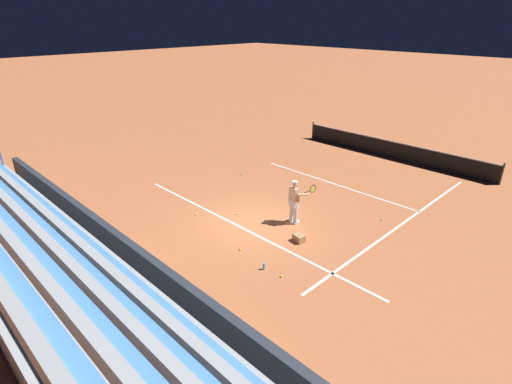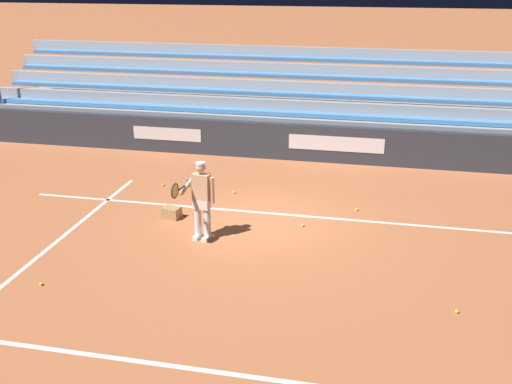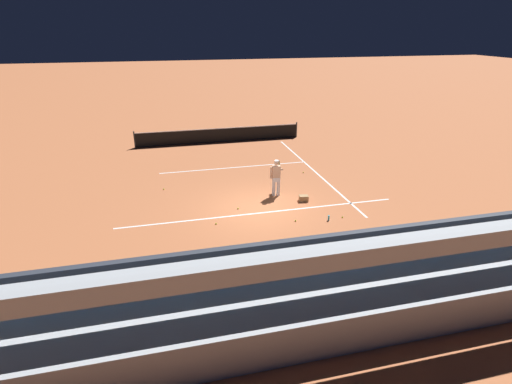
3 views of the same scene
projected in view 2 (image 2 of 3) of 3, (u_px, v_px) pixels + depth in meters
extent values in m
plane|color=#B7663D|center=(264.00, 221.00, 13.73)|extent=(160.00, 160.00, 0.00)
cube|color=white|center=(269.00, 213.00, 14.19)|extent=(12.00, 0.10, 0.01)
cube|color=white|center=(0.00, 288.00, 10.88)|extent=(0.10, 12.00, 0.01)
cube|color=white|center=(190.00, 368.00, 8.70)|extent=(8.22, 0.10, 0.01)
cube|color=#2D333D|center=(296.00, 142.00, 17.94)|extent=(22.35, 0.24, 1.10)
cube|color=silver|center=(336.00, 144.00, 17.57)|extent=(2.80, 0.01, 0.44)
cube|color=silver|center=(167.00, 134.00, 18.60)|extent=(2.20, 0.01, 0.40)
cube|color=#9EA3A8|center=(306.00, 124.00, 19.96)|extent=(21.23, 3.20, 1.10)
cube|color=#4C89CC|center=(301.00, 114.00, 18.64)|extent=(20.81, 0.40, 0.12)
cube|color=#9EA3A8|center=(303.00, 108.00, 18.84)|extent=(21.23, 0.24, 0.45)
cube|color=#4C89CC|center=(305.00, 95.00, 19.21)|extent=(20.81, 0.40, 0.12)
cube|color=#9EA3A8|center=(307.00, 89.00, 19.42)|extent=(21.23, 0.24, 0.45)
cube|color=#4C89CC|center=(309.00, 76.00, 19.78)|extent=(20.81, 0.40, 0.12)
cube|color=#9EA3A8|center=(310.00, 71.00, 19.99)|extent=(21.23, 0.24, 0.45)
cube|color=#4C89CC|center=(312.00, 59.00, 20.36)|extent=(20.81, 0.40, 0.12)
cube|color=#9EA3A8|center=(314.00, 54.00, 20.56)|extent=(21.23, 0.24, 0.45)
cylinder|color=silver|center=(207.00, 220.00, 12.70)|extent=(0.15, 0.15, 0.88)
cylinder|color=silver|center=(198.00, 219.00, 12.77)|extent=(0.15, 0.15, 0.88)
cube|color=white|center=(207.00, 238.00, 12.78)|extent=(0.14, 0.29, 0.09)
cube|color=white|center=(197.00, 237.00, 12.85)|extent=(0.14, 0.29, 0.09)
cube|color=silver|center=(202.00, 204.00, 12.60)|extent=(0.37, 0.26, 0.20)
cube|color=tan|center=(201.00, 187.00, 12.47)|extent=(0.38, 0.25, 0.58)
sphere|color=tan|center=(201.00, 168.00, 12.31)|extent=(0.21, 0.21, 0.21)
cylinder|color=white|center=(200.00, 164.00, 12.28)|extent=(0.20, 0.20, 0.05)
cylinder|color=tan|center=(212.00, 190.00, 12.41)|extent=(0.09, 0.09, 0.56)
cylinder|color=tan|center=(186.00, 187.00, 12.36)|extent=(0.16, 0.59, 0.24)
cylinder|color=black|center=(181.00, 188.00, 12.13)|extent=(0.07, 0.30, 0.03)
torus|color=black|center=(175.00, 191.00, 11.87)|extent=(0.06, 0.31, 0.31)
cylinder|color=#D6D14C|center=(175.00, 191.00, 11.87)|extent=(0.04, 0.27, 0.27)
cube|color=#A87F51|center=(172.00, 213.00, 13.88)|extent=(0.45, 0.37, 0.26)
sphere|color=#CCE533|center=(457.00, 311.00, 10.08)|extent=(0.07, 0.07, 0.07)
sphere|color=#CCE533|center=(303.00, 225.00, 13.45)|extent=(0.07, 0.07, 0.07)
sphere|color=#CCE533|center=(163.00, 185.00, 15.94)|extent=(0.07, 0.07, 0.07)
sphere|color=#CCE533|center=(41.00, 284.00, 10.96)|extent=(0.07, 0.07, 0.07)
sphere|color=#CCE533|center=(357.00, 210.00, 14.31)|extent=(0.07, 0.07, 0.07)
sphere|color=#CCE533|center=(234.00, 192.00, 15.41)|extent=(0.07, 0.07, 0.07)
cylinder|color=#33B2E5|center=(187.00, 183.00, 15.86)|extent=(0.07, 0.07, 0.22)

